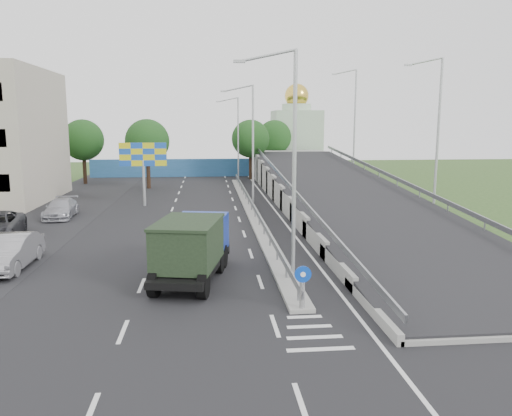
{
  "coord_description": "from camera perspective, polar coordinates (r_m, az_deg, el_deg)",
  "views": [
    {
      "loc": [
        -3.49,
        -15.62,
        7.14
      ],
      "look_at": [
        -0.69,
        13.23,
        2.2
      ],
      "focal_mm": 35.0,
      "sensor_mm": 36.0,
      "label": 1
    }
  ],
  "objects": [
    {
      "name": "dump_truck",
      "position": [
        23.15,
        -7.25,
        -4.21
      ],
      "size": [
        3.68,
        6.96,
        2.92
      ],
      "rotation": [
        0.0,
        0.0,
        -0.2
      ],
      "color": "black",
      "rests_on": "ground"
    },
    {
      "name": "road_surface",
      "position": [
        36.33,
        -4.67,
        -1.69
      ],
      "size": [
        26.0,
        90.0,
        0.04
      ],
      "primitive_type": "cube",
      "color": "black",
      "rests_on": "ground"
    },
    {
      "name": "median_guardrail",
      "position": [
        40.28,
        -0.51,
        0.54
      ],
      "size": [
        0.09,
        44.0,
        0.71
      ],
      "color": "gray",
      "rests_on": "median"
    },
    {
      "name": "tree_median_far",
      "position": [
        63.89,
        -0.62,
        7.91
      ],
      "size": [
        4.8,
        4.8,
        7.6
      ],
      "color": "black",
      "rests_on": "ground"
    },
    {
      "name": "median",
      "position": [
        40.39,
        -0.51,
        -0.37
      ],
      "size": [
        1.0,
        44.0,
        0.2
      ],
      "primitive_type": "cube",
      "color": "gray",
      "rests_on": "ground"
    },
    {
      "name": "ground",
      "position": [
        17.52,
        6.65,
        -14.43
      ],
      "size": [
        160.0,
        160.0,
        0.0
      ],
      "primitive_type": "plane",
      "color": "#2D4C1E",
      "rests_on": "ground"
    },
    {
      "name": "lamp_post_mid",
      "position": [
        41.8,
        -0.61,
        7.84
      ],
      "size": [
        2.74,
        0.18,
        10.08
      ],
      "color": "#B2B5B7",
      "rests_on": "median"
    },
    {
      "name": "lamp_post_far",
      "position": [
        61.74,
        -2.23,
        8.43
      ],
      "size": [
        2.74,
        0.18,
        10.08
      ],
      "color": "#B2B5B7",
      "rests_on": "median"
    },
    {
      "name": "parked_car_b",
      "position": [
        27.58,
        -26.29,
        -4.54
      ],
      "size": [
        1.82,
        5.14,
        1.69
      ],
      "primitive_type": "imported",
      "rotation": [
        0.0,
        0.0,
        -0.01
      ],
      "color": "gray",
      "rests_on": "ground"
    },
    {
      "name": "lamp_post_near",
      "position": [
        21.96,
        3.92,
        6.18
      ],
      "size": [
        2.74,
        0.18,
        10.08
      ],
      "color": "#B2B5B7",
      "rests_on": "median"
    },
    {
      "name": "parking_strip",
      "position": [
        38.42,
        -24.45,
        -1.92
      ],
      "size": [
        8.0,
        90.0,
        0.05
      ],
      "primitive_type": "cube",
      "color": "black",
      "rests_on": "ground"
    },
    {
      "name": "blue_wall",
      "position": [
        67.88,
        -5.98,
        4.6
      ],
      "size": [
        30.0,
        0.5,
        2.4
      ],
      "primitive_type": "cube",
      "color": "#255989",
      "rests_on": "ground"
    },
    {
      "name": "church",
      "position": [
        76.84,
        4.61,
        8.27
      ],
      "size": [
        7.0,
        7.0,
        13.8
      ],
      "color": "#B2CCAD",
      "rests_on": "ground"
    },
    {
      "name": "overpass_ramp",
      "position": [
        41.47,
        9.88,
        2.06
      ],
      "size": [
        10.0,
        50.0,
        3.5
      ],
      "color": "gray",
      "rests_on": "ground"
    },
    {
      "name": "tree_ramp_far",
      "position": [
        71.28,
        2.12,
        8.08
      ],
      "size": [
        4.8,
        4.8,
        7.6
      ],
      "color": "black",
      "rests_on": "ground"
    },
    {
      "name": "tree_left_far",
      "position": [
        62.36,
        -19.16,
        7.34
      ],
      "size": [
        4.8,
        4.8,
        7.6
      ],
      "color": "black",
      "rests_on": "ground"
    },
    {
      "name": "sign_bollard",
      "position": [
        19.13,
        5.33,
        -8.98
      ],
      "size": [
        0.64,
        0.23,
        1.67
      ],
      "color": "black",
      "rests_on": "median"
    },
    {
      "name": "billboard",
      "position": [
        44.07,
        -12.78,
        5.59
      ],
      "size": [
        4.0,
        0.24,
        5.5
      ],
      "color": "#B2B5B7",
      "rests_on": "ground"
    },
    {
      "name": "tree_left_mid",
      "position": [
        56.03,
        -12.32,
        7.44
      ],
      "size": [
        4.8,
        4.8,
        7.6
      ],
      "color": "black",
      "rests_on": "ground"
    },
    {
      "name": "parked_car_d",
      "position": [
        40.84,
        -21.4,
        -0.05
      ],
      "size": [
        2.28,
        5.03,
        1.43
      ],
      "primitive_type": "imported",
      "rotation": [
        0.0,
        0.0,
        0.06
      ],
      "color": "#A5A5AE",
      "rests_on": "ground"
    }
  ]
}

